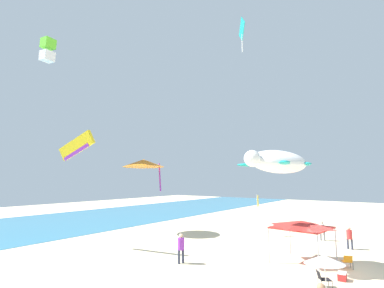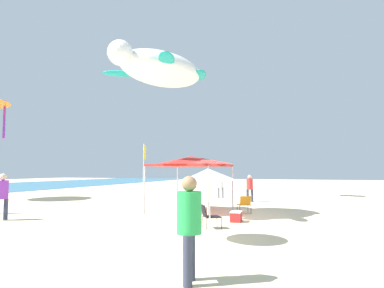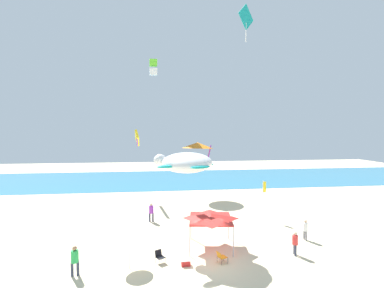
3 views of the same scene
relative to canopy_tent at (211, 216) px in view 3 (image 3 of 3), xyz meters
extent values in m
cube|color=beige|center=(-0.41, -1.94, -2.47)|extent=(120.00, 120.00, 0.10)
cube|color=teal|center=(-0.41, 29.88, -2.41)|extent=(120.00, 20.36, 0.02)
cylinder|color=#B7B7BC|center=(-1.77, -1.36, -1.33)|extent=(0.07, 0.07, 2.19)
cylinder|color=#B7B7BC|center=(1.33, -1.79, -1.33)|extent=(0.07, 0.07, 2.19)
cylinder|color=#B7B7BC|center=(-1.33, 1.79, -1.33)|extent=(0.07, 0.07, 2.19)
cylinder|color=#B7B7BC|center=(1.77, 1.36, -1.33)|extent=(0.07, 0.07, 2.19)
cube|color=red|center=(0.00, 0.00, -0.19)|extent=(3.63, 3.66, 0.10)
pyramid|color=red|center=(0.00, 0.00, 0.06)|extent=(3.55, 3.59, 0.40)
cylinder|color=silver|center=(-5.86, -2.52, -1.41)|extent=(0.11, 0.13, 2.03)
cone|color=white|center=(-5.83, -2.48, -0.56)|extent=(1.73, 1.73, 0.48)
cylinder|color=black|center=(0.70, -2.64, -2.22)|extent=(0.02, 0.02, 0.40)
cylinder|color=black|center=(0.50, -2.16, -2.22)|extent=(0.02, 0.02, 0.40)
cylinder|color=black|center=(0.23, -2.85, -2.22)|extent=(0.02, 0.02, 0.40)
cylinder|color=black|center=(0.02, -2.37, -2.22)|extent=(0.02, 0.02, 0.40)
cube|color=orange|center=(0.36, -2.50, -2.02)|extent=(0.68, 0.68, 0.03)
cube|color=orange|center=(0.10, -2.62, -1.81)|extent=(0.32, 0.51, 0.41)
cylinder|color=black|center=(-3.95, -2.43, -2.22)|extent=(0.02, 0.02, 0.40)
cylinder|color=black|center=(-3.51, -2.16, -2.22)|extent=(0.02, 0.02, 0.40)
cylinder|color=black|center=(-4.22, -1.98, -2.22)|extent=(0.02, 0.02, 0.40)
cylinder|color=black|center=(-3.78, -1.72, -2.22)|extent=(0.02, 0.02, 0.40)
cube|color=black|center=(-3.86, -2.07, -2.02)|extent=(0.71, 0.71, 0.03)
cube|color=black|center=(-4.01, -1.82, -1.81)|extent=(0.49, 0.37, 0.41)
cube|color=red|center=(-2.18, -2.60, -2.24)|extent=(0.61, 0.41, 0.36)
cube|color=white|center=(-2.18, -2.60, -2.04)|extent=(0.63, 0.43, 0.04)
cylinder|color=silver|center=(6.54, 5.87, -0.43)|extent=(0.06, 0.06, 3.98)
cube|color=yellow|center=(6.72, 5.87, 0.91)|extent=(0.30, 0.02, 1.10)
cylinder|color=slate|center=(8.04, 0.26, -2.03)|extent=(0.15, 0.15, 0.78)
cylinder|color=slate|center=(8.04, 0.56, -2.03)|extent=(0.15, 0.15, 0.78)
cylinder|color=white|center=(8.04, 0.41, -1.31)|extent=(0.41, 0.41, 0.68)
sphere|color=beige|center=(8.04, 0.41, -0.84)|extent=(0.25, 0.25, 0.25)
cylinder|color=#33384C|center=(-8.99, -3.01, -1.99)|extent=(0.17, 0.17, 0.86)
cylinder|color=#33384C|center=(-9.32, -3.07, -1.99)|extent=(0.17, 0.17, 0.86)
cylinder|color=green|center=(-9.16, -3.04, -1.19)|extent=(0.45, 0.45, 0.75)
sphere|color=#A87A56|center=(-9.16, -3.04, -0.67)|extent=(0.28, 0.28, 0.28)
cylinder|color=#33384C|center=(5.90, -1.86, -2.03)|extent=(0.15, 0.15, 0.78)
cylinder|color=#33384C|center=(5.83, -2.16, -2.03)|extent=(0.15, 0.15, 0.78)
cylinder|color=red|center=(5.87, -2.01, -1.30)|extent=(0.41, 0.41, 0.68)
sphere|color=beige|center=(5.87, -2.01, -0.84)|extent=(0.25, 0.25, 0.25)
cylinder|color=#33384C|center=(-4.64, 6.36, -2.00)|extent=(0.17, 0.17, 0.85)
cylinder|color=#33384C|center=(-4.96, 6.44, -2.00)|extent=(0.17, 0.17, 0.85)
cylinder|color=purple|center=(-4.80, 6.40, -1.20)|extent=(0.44, 0.44, 0.74)
sphere|color=beige|center=(-4.80, 6.40, -0.69)|extent=(0.28, 0.28, 0.28)
cube|color=#66D82D|center=(-5.03, 25.09, 18.00)|extent=(1.32, 1.39, 1.17)
cube|color=white|center=(-5.03, 25.09, 16.51)|extent=(1.32, 1.39, 1.17)
ellipsoid|color=white|center=(-1.77, 0.83, 4.13)|extent=(5.03, 4.62, 1.96)
sphere|color=white|center=(-3.88, 1.66, 4.24)|extent=(1.02, 1.02, 1.02)
ellipsoid|color=teal|center=(-3.37, -0.12, 3.96)|extent=(1.70, 1.11, 0.23)
ellipsoid|color=teal|center=(-2.29, 2.62, 3.96)|extent=(1.31, 1.70, 0.23)
ellipsoid|color=teal|center=(-0.92, -0.72, 3.96)|extent=(1.70, 1.11, 0.23)
ellipsoid|color=teal|center=(-0.09, 1.39, 3.96)|extent=(1.31, 1.70, 0.23)
cone|color=orange|center=(1.17, 16.09, 4.68)|extent=(6.05, 6.06, 0.94)
cylinder|color=purple|center=(2.52, 14.98, 3.25)|extent=(1.06, 1.24, 2.95)
cube|color=yellow|center=(-6.93, 15.50, 5.67)|extent=(0.82, 3.91, 2.36)
cube|color=purple|center=(-6.93, 15.50, 5.17)|extent=(0.38, 3.00, 1.33)
cube|color=teal|center=(4.69, 6.18, 17.97)|extent=(2.09, 1.67, 2.63)
cylinder|color=white|center=(4.69, 6.18, 16.46)|extent=(0.09, 0.09, 1.86)
camera|label=1|loc=(-20.00, -5.43, 2.96)|focal=26.62mm
camera|label=2|loc=(-14.63, -4.90, -0.44)|focal=29.68mm
camera|label=3|loc=(-3.76, -19.84, 6.59)|focal=24.71mm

